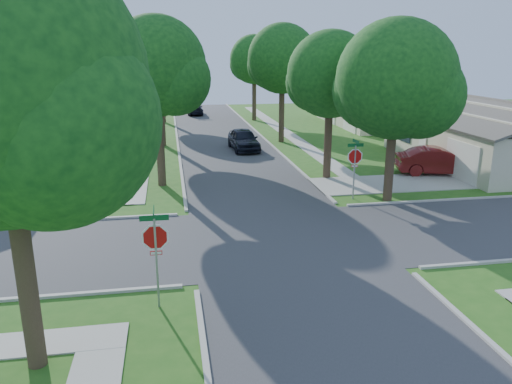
{
  "coord_description": "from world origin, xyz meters",
  "views": [
    {
      "loc": [
        -4.16,
        -17.97,
        7.18
      ],
      "look_at": [
        -0.82,
        1.23,
        1.6
      ],
      "focal_mm": 35.0,
      "sensor_mm": 36.0,
      "label": 1
    }
  ],
  "objects_px": {
    "stop_sign_sw": "(155,241)",
    "tree_e_mid": "(283,62)",
    "tree_w_near": "(157,71)",
    "car_curb_west": "(195,109)",
    "tree_sw_corner": "(4,96)",
    "car_driveway": "(438,161)",
    "stop_sign_ne": "(355,159)",
    "tree_ne_corner": "(397,85)",
    "tree_w_far": "(162,67)",
    "tree_w_mid": "(160,59)",
    "house_ne_far": "(375,109)",
    "tree_e_far": "(255,62)",
    "car_curb_east": "(244,139)",
    "house_nw_far": "(41,112)",
    "tree_e_near": "(331,79)",
    "house_ne_near": "(485,140)"
  },
  "relations": [
    {
      "from": "tree_e_mid",
      "to": "tree_ne_corner",
      "type": "relative_size",
      "value": 1.06
    },
    {
      "from": "stop_sign_ne",
      "to": "tree_sw_corner",
      "type": "relative_size",
      "value": 0.31
    },
    {
      "from": "tree_ne_corner",
      "to": "house_nw_far",
      "type": "height_order",
      "value": "tree_ne_corner"
    },
    {
      "from": "house_ne_near",
      "to": "house_ne_far",
      "type": "height_order",
      "value": "same"
    },
    {
      "from": "tree_w_mid",
      "to": "tree_sw_corner",
      "type": "height_order",
      "value": "tree_w_mid"
    },
    {
      "from": "tree_e_near",
      "to": "car_driveway",
      "type": "relative_size",
      "value": 1.69
    },
    {
      "from": "tree_w_mid",
      "to": "tree_w_near",
      "type": "bearing_deg",
      "value": -90.02
    },
    {
      "from": "stop_sign_ne",
      "to": "tree_w_mid",
      "type": "distance_m",
      "value": 19.31
    },
    {
      "from": "stop_sign_sw",
      "to": "tree_e_far",
      "type": "distance_m",
      "value": 40.04
    },
    {
      "from": "stop_sign_ne",
      "to": "house_ne_far",
      "type": "bearing_deg",
      "value": 65.07
    },
    {
      "from": "tree_e_far",
      "to": "stop_sign_sw",
      "type": "bearing_deg",
      "value": -103.73
    },
    {
      "from": "car_curb_east",
      "to": "tree_w_near",
      "type": "bearing_deg",
      "value": -125.62
    },
    {
      "from": "tree_e_mid",
      "to": "car_curb_west",
      "type": "height_order",
      "value": "tree_e_mid"
    },
    {
      "from": "stop_sign_sw",
      "to": "tree_e_mid",
      "type": "distance_m",
      "value": 27.71
    },
    {
      "from": "tree_ne_corner",
      "to": "car_driveway",
      "type": "distance_m",
      "value": 8.34
    },
    {
      "from": "house_ne_far",
      "to": "car_curb_west",
      "type": "distance_m",
      "value": 20.3
    },
    {
      "from": "tree_w_near",
      "to": "tree_w_far",
      "type": "relative_size",
      "value": 1.12
    },
    {
      "from": "car_driveway",
      "to": "car_curb_west",
      "type": "bearing_deg",
      "value": 35.51
    },
    {
      "from": "stop_sign_sw",
      "to": "tree_w_far",
      "type": "height_order",
      "value": "tree_w_far"
    },
    {
      "from": "tree_sw_corner",
      "to": "car_driveway",
      "type": "xyz_separation_m",
      "value": [
        18.94,
        15.69,
        -5.46
      ]
    },
    {
      "from": "tree_e_far",
      "to": "car_driveway",
      "type": "distance_m",
      "value": 26.7
    },
    {
      "from": "tree_w_near",
      "to": "car_driveway",
      "type": "distance_m",
      "value": 17.0
    },
    {
      "from": "car_driveway",
      "to": "house_ne_near",
      "type": "bearing_deg",
      "value": -49.66
    },
    {
      "from": "tree_w_near",
      "to": "car_curb_west",
      "type": "distance_m",
      "value": 31.42
    },
    {
      "from": "stop_sign_sw",
      "to": "house_nw_far",
      "type": "height_order",
      "value": "house_nw_far"
    },
    {
      "from": "tree_ne_corner",
      "to": "house_ne_far",
      "type": "bearing_deg",
      "value": 68.77
    },
    {
      "from": "tree_w_near",
      "to": "tree_w_mid",
      "type": "xyz_separation_m",
      "value": [
        0.0,
        12.0,
        0.37
      ]
    },
    {
      "from": "tree_w_mid",
      "to": "tree_ne_corner",
      "type": "xyz_separation_m",
      "value": [
        11.0,
        -16.8,
        -0.9
      ]
    },
    {
      "from": "tree_e_mid",
      "to": "house_ne_near",
      "type": "relative_size",
      "value": 0.68
    },
    {
      "from": "tree_w_far",
      "to": "house_ne_near",
      "type": "bearing_deg",
      "value": -48.1
    },
    {
      "from": "stop_sign_ne",
      "to": "tree_e_far",
      "type": "xyz_separation_m",
      "value": [
        0.05,
        29.31,
        3.95
      ]
    },
    {
      "from": "tree_e_far",
      "to": "tree_ne_corner",
      "type": "xyz_separation_m",
      "value": [
        1.61,
        -29.8,
        -0.39
      ]
    },
    {
      "from": "stop_sign_sw",
      "to": "tree_w_far",
      "type": "relative_size",
      "value": 0.37
    },
    {
      "from": "stop_sign_ne",
      "to": "car_curb_west",
      "type": "bearing_deg",
      "value": 99.56
    },
    {
      "from": "tree_e_far",
      "to": "tree_w_near",
      "type": "height_order",
      "value": "tree_w_near"
    },
    {
      "from": "tree_e_mid",
      "to": "tree_sw_corner",
      "type": "relative_size",
      "value": 0.96
    },
    {
      "from": "tree_w_near",
      "to": "house_ne_far",
      "type": "xyz_separation_m",
      "value": [
        20.64,
        19.99,
        -4.6
      ]
    },
    {
      "from": "house_ne_near",
      "to": "house_ne_far",
      "type": "relative_size",
      "value": 1.0
    },
    {
      "from": "stop_sign_ne",
      "to": "stop_sign_sw",
      "type": "bearing_deg",
      "value": -135.0
    },
    {
      "from": "house_nw_far",
      "to": "tree_w_near",
      "type": "bearing_deg",
      "value": -63.73
    },
    {
      "from": "tree_sw_corner",
      "to": "car_curb_west",
      "type": "relative_size",
      "value": 2.2
    },
    {
      "from": "car_driveway",
      "to": "tree_w_near",
      "type": "bearing_deg",
      "value": 102.18
    },
    {
      "from": "stop_sign_sw",
      "to": "tree_sw_corner",
      "type": "distance_m",
      "value": 5.54
    },
    {
      "from": "tree_w_mid",
      "to": "car_curb_east",
      "type": "xyz_separation_m",
      "value": [
        5.84,
        -2.88,
        -5.7
      ]
    },
    {
      "from": "tree_e_far",
      "to": "house_ne_near",
      "type": "xyz_separation_m",
      "value": [
        11.24,
        -23.01,
        -4.46
      ]
    },
    {
      "from": "house_ne_near",
      "to": "car_curb_east",
      "type": "bearing_deg",
      "value": 154.27
    },
    {
      "from": "tree_ne_corner",
      "to": "tree_w_near",
      "type": "bearing_deg",
      "value": 156.44
    },
    {
      "from": "tree_ne_corner",
      "to": "tree_w_far",
      "type": "bearing_deg",
      "value": 110.28
    },
    {
      "from": "tree_e_near",
      "to": "car_curb_west",
      "type": "bearing_deg",
      "value": 100.96
    },
    {
      "from": "house_nw_far",
      "to": "tree_sw_corner",
      "type": "bearing_deg",
      "value": -77.62
    }
  ]
}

